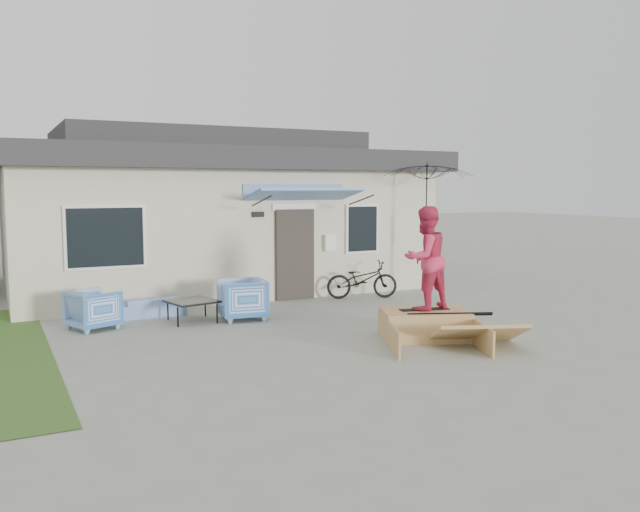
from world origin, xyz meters
name	(u,v)px	position (x,y,z in m)	size (l,w,h in m)	color
ground	(353,345)	(0.00, 0.00, 0.00)	(90.00, 90.00, 0.00)	gray
grass_strip	(2,353)	(-5.20, 2.00, 0.00)	(1.40, 8.00, 0.01)	#345A21
house	(207,212)	(0.00, 7.99, 1.94)	(10.80, 8.49, 4.10)	beige
loveseat	(151,303)	(-2.44, 3.96, 0.26)	(1.35, 0.40, 0.53)	#2164B1
armchair_left	(93,307)	(-3.65, 3.22, 0.40)	(0.78, 0.73, 0.81)	#2164B1
armchair_right	(242,297)	(-0.90, 2.84, 0.45)	(0.87, 0.81, 0.89)	#2164B1
coffee_table	(192,311)	(-1.84, 3.07, 0.21)	(0.85, 0.85, 0.42)	black
bicycle	(362,276)	(2.48, 3.91, 0.54)	(0.59, 1.68, 1.07)	black
patio_umbrella	(427,223)	(4.08, 3.58, 1.75)	(2.46, 2.33, 2.20)	black
skate_ramp	(425,325)	(1.34, -0.15, 0.24)	(1.45, 1.93, 0.48)	#AD864F
skateboard	(425,309)	(1.36, -0.10, 0.51)	(0.87, 0.22, 0.05)	black
skater	(425,256)	(1.36, -0.10, 1.43)	(0.87, 0.67, 1.78)	#D42F54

